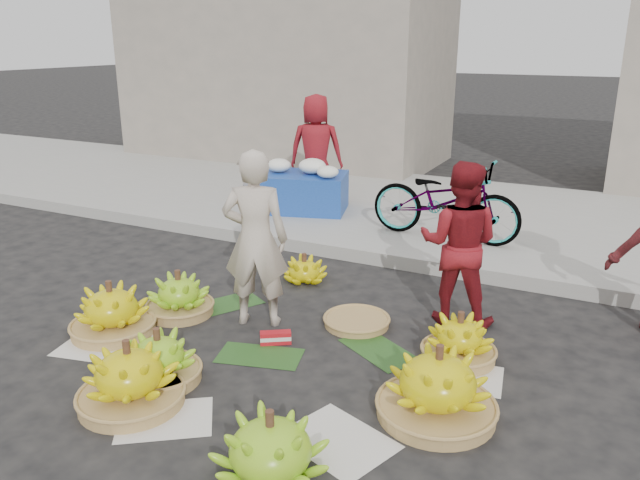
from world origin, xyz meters
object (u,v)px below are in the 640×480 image
at_px(flower_table, 301,189).
at_px(bicycle, 445,200).
at_px(banana_bunch_0, 112,311).
at_px(vendor_cream, 255,239).
at_px(banana_bunch_4, 438,385).

relative_size(flower_table, bicycle, 0.78).
xyz_separation_m(flower_table, bicycle, (2.07, -0.35, 0.17)).
xyz_separation_m(banana_bunch_0, vendor_cream, (0.97, 0.72, 0.56)).
height_order(banana_bunch_0, bicycle, bicycle).
distance_m(banana_bunch_0, flower_table, 3.77).
xyz_separation_m(banana_bunch_4, bicycle, (-0.91, 3.37, 0.35)).
height_order(banana_bunch_0, banana_bunch_4, banana_bunch_4).
relative_size(banana_bunch_4, flower_table, 0.67).
xyz_separation_m(banana_bunch_0, flower_table, (-0.22, 3.76, 0.21)).
distance_m(vendor_cream, bicycle, 2.83).
relative_size(vendor_cream, bicycle, 0.86).
bearing_deg(flower_table, banana_bunch_4, -67.38).
bearing_deg(banana_bunch_0, bicycle, 61.47).
xyz_separation_m(banana_bunch_4, flower_table, (-2.99, 3.73, 0.18)).
relative_size(banana_bunch_0, bicycle, 0.39).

